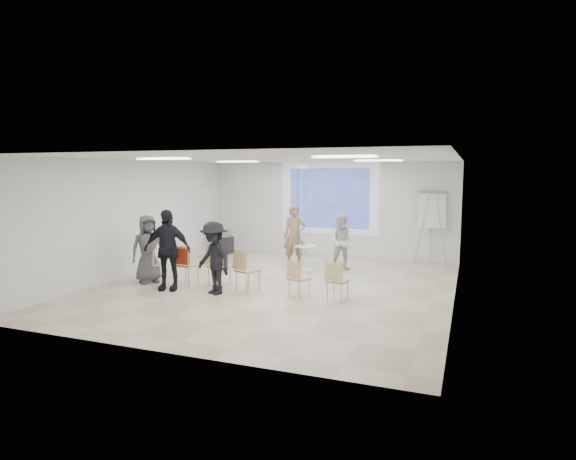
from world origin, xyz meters
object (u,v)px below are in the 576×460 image
(player_right, at_px, (343,239))
(audience_mid, at_px, (214,253))
(player_left, at_px, (295,232))
(pedestal_table, at_px, (306,256))
(chair_left_inner, at_px, (217,263))
(chair_left_mid, at_px, (185,262))
(chair_center, at_px, (245,267))
(laptop, at_px, (220,264))
(flipchart_easel, at_px, (432,210))
(audience_left, at_px, (167,244))
(chair_right_far, at_px, (336,278))
(audience_outer, at_px, (148,245))
(chair_right_inner, at_px, (297,276))
(av_cart, at_px, (224,243))
(chair_far_left, at_px, (152,262))

(player_right, relative_size, audience_mid, 0.95)
(player_left, relative_size, player_right, 1.15)
(pedestal_table, bearing_deg, chair_left_inner, -117.85)
(chair_left_mid, relative_size, chair_center, 0.98)
(laptop, bearing_deg, pedestal_table, -110.63)
(player_right, relative_size, chair_left_inner, 1.80)
(chair_left_inner, relative_size, flipchart_easel, 0.45)
(pedestal_table, distance_m, audience_left, 3.99)
(chair_right_far, bearing_deg, flipchart_easel, 82.76)
(audience_mid, relative_size, audience_outer, 0.98)
(chair_right_inner, distance_m, audience_outer, 3.91)
(flipchart_easel, relative_size, av_cart, 2.77)
(av_cart, bearing_deg, chair_far_left, -87.75)
(laptop, height_order, audience_outer, audience_outer)
(chair_center, xyz_separation_m, audience_outer, (-2.63, 0.04, 0.36))
(chair_left_inner, xyz_separation_m, flipchart_easel, (4.48, 4.75, 1.01))
(player_right, height_order, audience_outer, audience_outer)
(chair_right_inner, xyz_separation_m, flipchart_easel, (2.36, 5.06, 1.10))
(chair_left_mid, xyz_separation_m, chair_left_inner, (0.79, 0.16, 0.01))
(player_right, relative_size, flipchart_easel, 0.81)
(pedestal_table, height_order, audience_left, audience_left)
(player_right, relative_size, chair_right_far, 2.05)
(audience_left, distance_m, av_cart, 5.03)
(audience_mid, bearing_deg, laptop, 135.68)
(chair_center, height_order, audience_mid, audience_mid)
(chair_far_left, bearing_deg, audience_mid, -0.53)
(laptop, bearing_deg, chair_right_far, -179.72)
(chair_right_inner, bearing_deg, audience_mid, -148.94)
(audience_left, xyz_separation_m, audience_outer, (-0.87, 0.45, -0.13))
(laptop, relative_size, av_cart, 0.46)
(chair_left_inner, xyz_separation_m, audience_mid, (0.29, -0.66, 0.35))
(chair_left_mid, height_order, audience_outer, audience_outer)
(chair_right_far, relative_size, audience_mid, 0.46)
(chair_right_far, bearing_deg, audience_outer, -171.40)
(audience_mid, bearing_deg, chair_right_far, 33.17)
(chair_left_mid, relative_size, laptop, 2.70)
(player_right, relative_size, chair_left_mid, 1.82)
(flipchart_easel, bearing_deg, audience_mid, -134.02)
(chair_far_left, xyz_separation_m, audience_left, (0.83, -0.53, 0.56))
(pedestal_table, distance_m, chair_right_inner, 2.95)
(audience_left, relative_size, audience_mid, 1.16)
(chair_left_inner, height_order, audience_left, audience_left)
(chair_center, relative_size, chair_right_inner, 1.20)
(flipchart_easel, height_order, av_cart, flipchart_easel)
(chair_far_left, xyz_separation_m, chair_center, (2.59, -0.12, 0.07))
(audience_mid, bearing_deg, av_cart, 141.65)
(player_right, bearing_deg, chair_right_far, -85.96)
(player_right, distance_m, chair_right_far, 3.31)
(audience_mid, distance_m, audience_outer, 2.10)
(player_left, bearing_deg, audience_left, -140.92)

